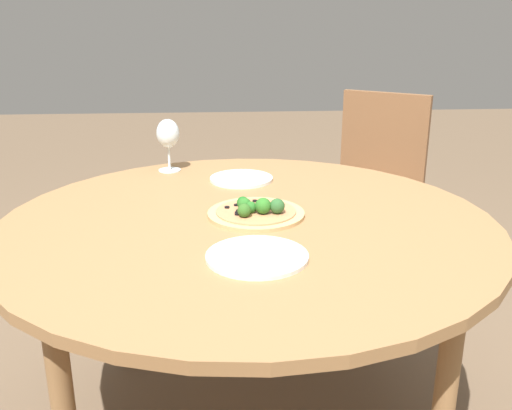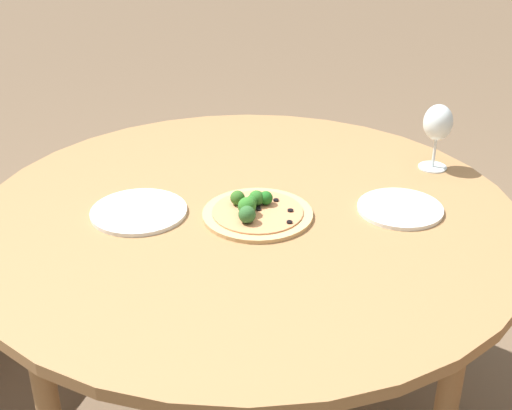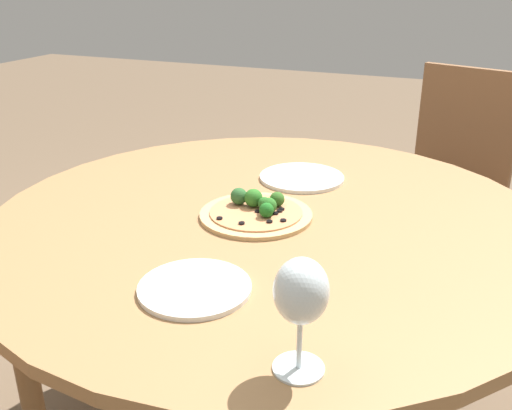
# 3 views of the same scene
# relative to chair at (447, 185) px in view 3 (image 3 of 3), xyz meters

# --- Properties ---
(dining_table) EXTENTS (1.33, 1.33, 0.71)m
(dining_table) POSITION_rel_chair_xyz_m (0.34, 1.00, 0.17)
(dining_table) COLOR olive
(dining_table) RESTS_ON ground_plane
(chair) EXTENTS (0.51, 0.51, 0.91)m
(chair) POSITION_rel_chair_xyz_m (0.00, 0.00, 0.00)
(chair) COLOR brown
(chair) RESTS_ON ground_plane
(pizza) EXTENTS (0.27, 0.27, 0.06)m
(pizza) POSITION_rel_chair_xyz_m (0.36, 1.02, 0.24)
(pizza) COLOR tan
(pizza) RESTS_ON dining_table
(wine_glass) EXTENTS (0.08, 0.08, 0.18)m
(wine_glass) POSITION_rel_chair_xyz_m (0.09, 1.50, 0.35)
(wine_glass) COLOR silver
(wine_glass) RESTS_ON dining_table
(plate_near) EXTENTS (0.21, 0.21, 0.01)m
(plate_near) POSITION_rel_chair_xyz_m (0.33, 1.37, 0.23)
(plate_near) COLOR silver
(plate_near) RESTS_ON dining_table
(plate_far) EXTENTS (0.23, 0.23, 0.01)m
(plate_far) POSITION_rel_chair_xyz_m (0.34, 0.74, 0.23)
(plate_far) COLOR silver
(plate_far) RESTS_ON dining_table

